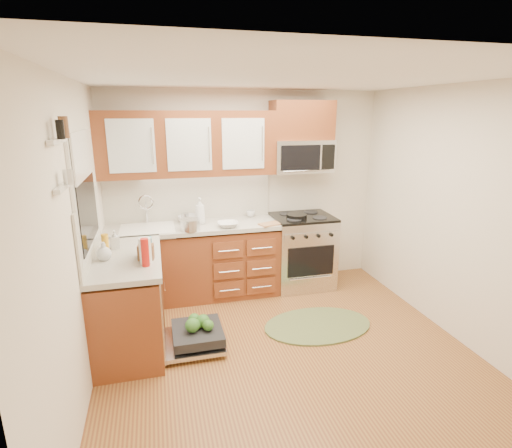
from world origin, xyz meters
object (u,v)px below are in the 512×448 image
object	(u,v)px
bowl_b	(189,219)
bowl_a	(228,225)
stock_pot	(190,225)
range	(302,251)
paper_towel_roll	(145,251)
sink	(148,239)
cutting_board	(270,224)
rug	(318,325)
upper_cabinets	(188,144)
skillet	(297,216)
dishwasher	(194,337)
microwave	(301,156)
cup	(251,214)

from	to	relation	value
bowl_b	bowl_a	bearing A→B (deg)	-37.12
stock_pot	bowl_a	world-z (taller)	stock_pot
range	paper_towel_roll	size ratio (longest dim) A/B	4.07
sink	cutting_board	xyz separation A→B (m)	(1.43, -0.20, 0.13)
stock_pot	rug	bearing A→B (deg)	-34.66
sink	upper_cabinets	bearing A→B (deg)	16.45
sink	stock_pot	distance (m)	0.56
skillet	paper_towel_roll	xyz separation A→B (m)	(-1.82, -1.08, 0.07)
paper_towel_roll	bowl_b	size ratio (longest dim) A/B	0.87
upper_cabinets	stock_pot	bearing A→B (deg)	-97.00
dishwasher	cutting_board	bearing A→B (deg)	41.50
dishwasher	rug	distance (m)	1.34
microwave	upper_cabinets	bearing A→B (deg)	178.98
cup	skillet	bearing A→B (deg)	-28.98
cup	upper_cabinets	bearing A→B (deg)	-174.44
bowl_b	skillet	bearing A→B (deg)	-9.15
upper_cabinets	paper_towel_roll	size ratio (longest dim) A/B	8.79
rug	cup	xyz separation A→B (m)	(-0.43, 1.29, 0.96)
rug	cutting_board	xyz separation A→B (m)	(-0.30, 0.86, 0.92)
stock_pot	paper_towel_roll	world-z (taller)	paper_towel_roll
upper_cabinets	cup	distance (m)	1.19
microwave	paper_towel_roll	bearing A→B (deg)	-146.65
paper_towel_roll	skillet	bearing A→B (deg)	30.66
cup	bowl_b	bearing A→B (deg)	-174.42
sink	stock_pot	xyz separation A→B (m)	(0.48, -0.20, 0.19)
sink	cup	xyz separation A→B (m)	(1.29, 0.23, 0.17)
paper_towel_roll	bowl_b	xyz separation A→B (m)	(0.50, 1.29, -0.07)
sink	skillet	world-z (taller)	skillet
rug	skillet	size ratio (longest dim) A/B	4.59
rug	dishwasher	bearing A→B (deg)	-177.46
microwave	sink	world-z (taller)	microwave
microwave	dishwasher	xyz separation A→B (m)	(-1.54, -1.25, -1.60)
skillet	bowl_b	distance (m)	1.34
upper_cabinets	cup	bearing A→B (deg)	5.56
rug	cup	size ratio (longest dim) A/B	10.95
stock_pot	upper_cabinets	bearing A→B (deg)	83.00
stock_pot	bowl_a	bearing A→B (deg)	3.89
bowl_b	cup	bearing A→B (deg)	5.58
rug	bowl_b	size ratio (longest dim) A/B	4.41
microwave	paper_towel_roll	world-z (taller)	microwave
sink	bowl_b	world-z (taller)	bowl_b
range	cup	bearing A→B (deg)	160.89
sink	rug	size ratio (longest dim) A/B	0.53
sink	stock_pot	world-z (taller)	stock_pot
skillet	paper_towel_roll	distance (m)	2.12
range	stock_pot	size ratio (longest dim) A/B	4.27
skillet	paper_towel_roll	bearing A→B (deg)	-149.34
rug	bowl_a	bearing A→B (deg)	132.06
range	cup	distance (m)	0.83
upper_cabinets	range	distance (m)	1.99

